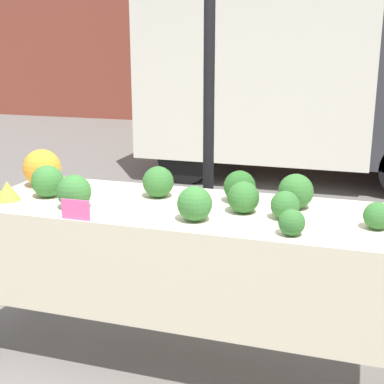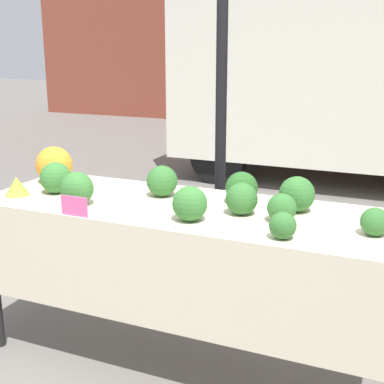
# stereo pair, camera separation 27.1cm
# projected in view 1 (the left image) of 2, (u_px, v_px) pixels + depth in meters

# --- Properties ---
(ground_plane) EXTENTS (40.00, 40.00, 0.00)m
(ground_plane) POSITION_uv_depth(u_px,v_px,m) (192.00, 358.00, 2.97)
(ground_plane) COLOR slate
(tent_pole) EXTENTS (0.07, 0.07, 2.32)m
(tent_pole) POSITION_uv_depth(u_px,v_px,m) (209.00, 130.00, 3.38)
(tent_pole) COLOR black
(tent_pole) RESTS_ON ground_plane
(parked_truck) EXTENTS (3.95, 2.00, 2.82)m
(parked_truck) POSITION_uv_depth(u_px,v_px,m) (294.00, 63.00, 6.81)
(parked_truck) COLOR silver
(parked_truck) RESTS_ON ground_plane
(market_table) EXTENTS (2.26, 0.75, 0.88)m
(market_table) POSITION_uv_depth(u_px,v_px,m) (188.00, 232.00, 2.71)
(market_table) COLOR beige
(market_table) RESTS_ON ground_plane
(orange_cauliflower) EXTENTS (0.22, 0.22, 0.22)m
(orange_cauliflower) POSITION_uv_depth(u_px,v_px,m) (42.00, 168.00, 3.12)
(orange_cauliflower) COLOR orange
(orange_cauliflower) RESTS_ON market_table
(romanesco_head) EXTENTS (0.13, 0.13, 0.11)m
(romanesco_head) POSITION_uv_depth(u_px,v_px,m) (7.00, 191.00, 2.84)
(romanesco_head) COLOR #93B238
(romanesco_head) RESTS_ON market_table
(broccoli_head_0) EXTENTS (0.14, 0.14, 0.14)m
(broccoli_head_0) POSITION_uv_depth(u_px,v_px,m) (285.00, 205.00, 2.53)
(broccoli_head_0) COLOR #336B2D
(broccoli_head_0) RESTS_ON market_table
(broccoli_head_1) EXTENTS (0.18, 0.18, 0.18)m
(broccoli_head_1) POSITION_uv_depth(u_px,v_px,m) (296.00, 191.00, 2.69)
(broccoli_head_1) COLOR #336B2D
(broccoli_head_1) RESTS_ON market_table
(broccoli_head_2) EXTENTS (0.18, 0.18, 0.18)m
(broccoli_head_2) POSITION_uv_depth(u_px,v_px,m) (48.00, 181.00, 2.90)
(broccoli_head_2) COLOR #387533
(broccoli_head_2) RESTS_ON market_table
(broccoli_head_3) EXTENTS (0.12, 0.12, 0.12)m
(broccoli_head_3) POSITION_uv_depth(u_px,v_px,m) (292.00, 222.00, 2.31)
(broccoli_head_3) COLOR #336B2D
(broccoli_head_3) RESTS_ON market_table
(broccoli_head_4) EXTENTS (0.17, 0.17, 0.17)m
(broccoli_head_4) POSITION_uv_depth(u_px,v_px,m) (158.00, 182.00, 2.90)
(broccoli_head_4) COLOR #336B2D
(broccoli_head_4) RESTS_ON market_table
(broccoli_head_5) EXTENTS (0.17, 0.17, 0.17)m
(broccoli_head_5) POSITION_uv_depth(u_px,v_px,m) (195.00, 204.00, 2.50)
(broccoli_head_5) COLOR #387533
(broccoli_head_5) RESTS_ON market_table
(broccoli_head_6) EXTENTS (0.16, 0.16, 0.16)m
(broccoli_head_6) POSITION_uv_depth(u_px,v_px,m) (243.00, 197.00, 2.62)
(broccoli_head_6) COLOR #336B2D
(broccoli_head_6) RESTS_ON market_table
(broccoli_head_7) EXTENTS (0.17, 0.17, 0.17)m
(broccoli_head_7) POSITION_uv_depth(u_px,v_px,m) (74.00, 192.00, 2.69)
(broccoli_head_7) COLOR #387533
(broccoli_head_7) RESTS_ON market_table
(broccoli_head_8) EXTENTS (0.13, 0.13, 0.13)m
(broccoli_head_8) POSITION_uv_depth(u_px,v_px,m) (377.00, 216.00, 2.39)
(broccoli_head_8) COLOR #336B2D
(broccoli_head_8) RESTS_ON market_table
(broccoli_head_9) EXTENTS (0.17, 0.17, 0.17)m
(broccoli_head_9) POSITION_uv_depth(u_px,v_px,m) (240.00, 187.00, 2.80)
(broccoli_head_9) COLOR #285B23
(broccoli_head_9) RESTS_ON market_table
(price_sign) EXTENTS (0.15, 0.01, 0.10)m
(price_sign) POSITION_uv_depth(u_px,v_px,m) (76.00, 210.00, 2.52)
(price_sign) COLOR #F45B9E
(price_sign) RESTS_ON market_table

